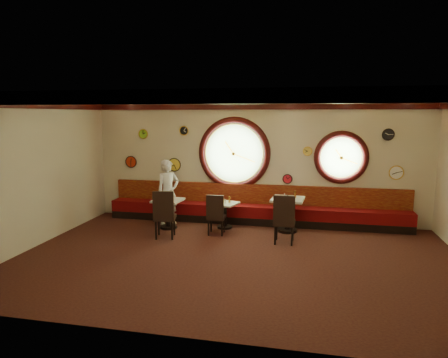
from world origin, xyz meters
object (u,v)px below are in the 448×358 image
Objects in this scene: chair_a at (164,211)px; table_a at (168,210)px; condiment_a_salt at (165,197)px; table_b at (225,212)px; condiment_c_salt at (284,195)px; chair_c at (284,216)px; condiment_b_bottle at (229,199)px; table_c at (287,210)px; condiment_c_bottle at (295,194)px; waiter at (168,192)px; condiment_b_salt at (224,200)px; chair_b at (216,212)px; condiment_c_pepper at (288,197)px; condiment_a_pepper at (167,198)px; condiment_b_pepper at (225,201)px; condiment_a_bottle at (172,196)px.

table_a is at bearing 92.97° from chair_a.
condiment_a_salt is (-0.29, 0.89, 0.15)m from chair_a.
table_b is 1.58m from condiment_c_salt.
chair_c reaches higher than condiment_b_bottle.
table_c is 1.02m from chair_c.
condiment_b_bottle is 0.93× the size of condiment_c_bottle.
condiment_c_bottle reaches higher than table_c.
table_a is at bearing -172.71° from condiment_c_bottle.
chair_c is 3.30m from waiter.
condiment_b_salt is at bearing -179.44° from condiment_c_bottle.
chair_b reaches higher than condiment_b_salt.
condiment_c_pepper is at bearing -132.76° from condiment_c_bottle.
condiment_a_salt is at bearing -166.60° from condiment_b_salt.
table_c reaches higher than table_a.
chair_b is 5.64× the size of condiment_a_salt.
condiment_b_salt is at bearing -46.51° from waiter.
chair_b is at bearing -14.78° from condiment_a_salt.
chair_a is (0.21, -0.85, 0.18)m from table_a.
condiment_a_pepper is at bearing -170.07° from condiment_c_salt.
chair_c is 1.94m from condiment_b_salt.
condiment_b_salt is (1.37, 0.39, 0.25)m from table_a.
condiment_c_salt is (-0.06, 1.12, 0.25)m from chair_c.
condiment_a_pepper is at bearing 94.38° from chair_a.
chair_c is 4.11× the size of condiment_b_bottle.
condiment_a_salt is at bearing 153.20° from table_a.
condiment_c_salt reaches higher than condiment_a_pepper.
chair_a is at bearing -137.49° from condiment_b_pepper.
condiment_c_salt is 2.96m from condiment_a_pepper.
condiment_a_salt is 3.03m from condiment_c_salt.
condiment_b_bottle is (0.09, 0.06, 0.04)m from condiment_b_pepper.
chair_c is at bearing -65.67° from waiter.
condiment_c_pepper reaches higher than condiment_c_salt.
chair_a reaches higher than condiment_c_bottle.
table_a is 1.00× the size of table_b.
condiment_a_salt is (-1.41, 0.37, 0.24)m from chair_b.
table_a is 7.00× the size of condiment_a_pepper.
condiment_a_salt is (-3.09, -0.28, 0.27)m from table_c.
condiment_b_pepper is 1.36m from condiment_a_bottle.
condiment_a_pepper is (0.08, -0.12, -0.00)m from condiment_a_salt.
condiment_b_pepper is 1.76m from condiment_c_bottle.
table_b is 1.06× the size of chair_a.
table_b is at bearing 15.37° from condiment_a_pepper.
chair_b reaches higher than condiment_b_pepper.
chair_c is at bearing -91.48° from table_c.
condiment_b_salt is 0.62× the size of condiment_c_bottle.
chair_c is at bearing -7.53° from chair_a.
chair_a is 7.36× the size of condiment_b_pepper.
condiment_a_salt is at bearing -169.85° from table_b.
table_b is 7.39× the size of condiment_c_pepper.
chair_c reaches higher than table_b.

